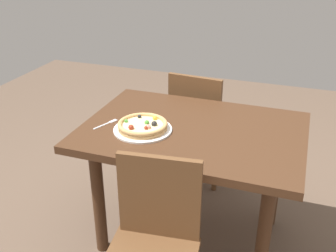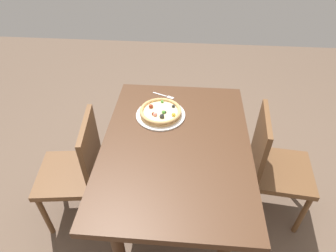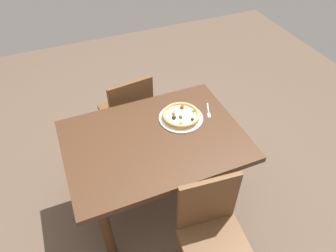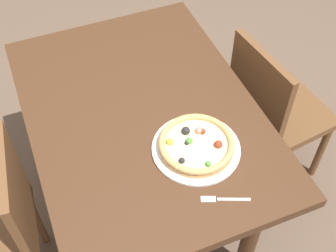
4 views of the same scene
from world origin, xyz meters
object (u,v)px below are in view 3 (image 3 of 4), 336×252
Objects in this scene: chair_near at (128,112)px; fork at (208,111)px; chair_far at (213,234)px; plate at (181,118)px; pizza at (181,115)px; dining_table at (155,149)px.

chair_near is 5.44× the size of fork.
chair_far is 2.69× the size of plate.
plate is 0.22m from fork.
pizza is at bearing -93.40° from chair_far.
chair_far reaches higher than pizza.
plate is 1.18× the size of pizza.
dining_table is at bearing 24.93° from pizza.
pizza is 1.72× the size of fork.
pizza is at bearing 10.49° from plate.
pizza is (-0.26, 0.53, 0.31)m from chair_near.
chair_near is 0.67m from pizza.
chair_far is at bearing 81.05° from plate.
chair_near is 3.17× the size of pizza.
chair_far is 3.17× the size of pizza.
pizza reaches higher than plate.
plate is at bearing -169.51° from pizza.
chair_near is 2.69× the size of plate.
pizza is (0.00, 0.00, 0.03)m from plate.
chair_near is (0.01, -0.65, -0.17)m from dining_table.
chair_near is at bearing -115.63° from fork.
chair_near and chair_far have the same top height.
chair_far is at bearing -1.66° from fork.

